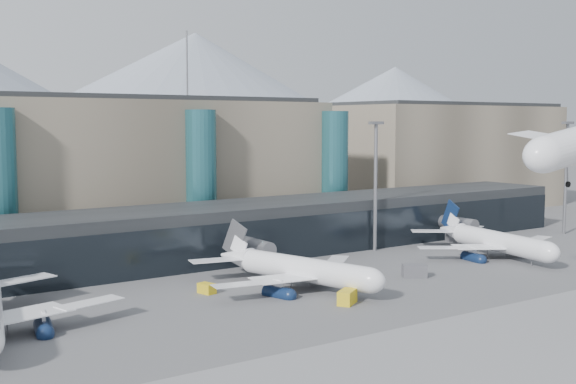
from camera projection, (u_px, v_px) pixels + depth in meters
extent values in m
plane|color=#515154|center=(449.00, 334.00, 87.15)|extent=(900.00, 900.00, 0.00)
cube|color=slate|center=(556.00, 368.00, 74.80)|extent=(400.00, 40.00, 0.04)
cube|color=black|center=(218.00, 232.00, 134.41)|extent=(170.00, 18.00, 10.00)
cube|color=black|center=(242.00, 244.00, 127.18)|extent=(170.00, 0.40, 8.00)
cylinder|color=slate|center=(248.00, 245.00, 125.43)|extent=(2.80, 14.00, 2.80)
cube|color=slate|center=(248.00, 262.00, 125.72)|extent=(1.20, 1.20, 2.40)
cylinder|color=slate|center=(449.00, 222.00, 153.41)|extent=(2.80, 14.00, 2.80)
cube|color=slate|center=(449.00, 236.00, 153.70)|extent=(1.20, 1.20, 2.40)
cube|color=gray|center=(32.00, 174.00, 145.79)|extent=(130.00, 30.00, 30.00)
cube|color=black|center=(29.00, 97.00, 144.29)|extent=(123.50, 28.00, 1.00)
cube|color=gray|center=(448.00, 158.00, 212.94)|extent=(70.00, 30.00, 30.00)
cube|color=black|center=(449.00, 105.00, 211.44)|extent=(66.50, 28.00, 1.00)
cylinder|color=#245D67|center=(201.00, 178.00, 149.50)|extent=(6.40, 6.40, 28.00)
cylinder|color=#245D67|center=(335.00, 171.00, 169.09)|extent=(6.40, 6.40, 28.00)
cylinder|color=slate|center=(187.00, 66.00, 163.15)|extent=(0.40, 0.40, 16.00)
cone|color=gray|center=(196.00, 97.00, 485.35)|extent=(340.00, 340.00, 85.00)
cone|color=gray|center=(395.00, 110.00, 586.80)|extent=(300.00, 300.00, 70.00)
cylinder|color=slate|center=(375.00, 188.00, 142.24)|extent=(0.70, 0.70, 25.00)
cube|color=slate|center=(376.00, 123.00, 141.00)|extent=(3.00, 1.20, 0.60)
cylinder|color=slate|center=(566.00, 179.00, 163.63)|extent=(0.70, 0.70, 25.00)
cube|color=slate|center=(568.00, 123.00, 162.39)|extent=(3.00, 1.20, 0.60)
ellipsoid|color=white|center=(557.00, 122.00, 82.01)|extent=(6.06, 4.36, 4.29)
cube|color=white|center=(563.00, 127.00, 98.06)|extent=(13.38, 19.46, 0.21)
cylinder|color=#0E1E3F|center=(571.00, 144.00, 95.61)|extent=(5.21, 2.42, 2.36)
cylinder|color=slate|center=(576.00, 145.00, 84.49)|extent=(0.17, 0.17, 3.44)
cylinder|color=black|center=(576.00, 158.00, 84.64)|extent=(0.77, 0.28, 0.76)
cube|color=white|center=(58.00, 294.00, 91.18)|extent=(18.05, 9.66, 0.20)
cylinder|color=#0E1E3F|center=(42.00, 314.00, 89.32)|extent=(3.11, 5.15, 2.19)
cube|color=white|center=(21.00, 268.00, 102.24)|extent=(9.53, 5.81, 0.16)
cylinder|color=black|center=(7.00, 327.00, 88.50)|extent=(0.53, 0.96, 0.91)
cylinder|color=white|center=(295.00, 261.00, 110.98)|extent=(9.97, 22.93, 3.77)
ellipsoid|color=white|center=(357.00, 270.00, 103.75)|extent=(5.10, 6.13, 3.77)
cone|color=white|center=(227.00, 249.00, 120.25)|extent=(5.44, 7.30, 3.77)
cube|color=white|center=(319.00, 256.00, 118.31)|extent=(15.89, 14.87, 0.19)
cylinder|color=#0E1E3F|center=(318.00, 270.00, 116.17)|extent=(3.26, 4.95, 2.08)
cube|color=white|center=(246.00, 244.00, 123.73)|extent=(8.33, 8.23, 0.15)
cube|color=white|center=(252.00, 272.00, 105.83)|extent=(16.92, 7.96, 0.19)
cylinder|color=#0E1E3F|center=(267.00, 284.00, 106.69)|extent=(3.26, 4.95, 2.08)
cube|color=white|center=(208.00, 251.00, 116.74)|extent=(8.95, 4.92, 0.15)
cube|color=slate|center=(226.00, 231.00, 120.17)|extent=(1.79, 5.48, 6.64)
cube|color=white|center=(230.00, 238.00, 119.66)|extent=(1.30, 3.69, 3.63)
cylinder|color=slate|center=(337.00, 284.00, 106.16)|extent=(0.15, 0.15, 3.02)
cylinder|color=black|center=(337.00, 292.00, 106.28)|extent=(0.42, 0.71, 0.67)
cylinder|color=black|center=(300.00, 281.00, 113.70)|extent=(0.56, 0.92, 0.86)
cylinder|color=black|center=(281.00, 286.00, 110.23)|extent=(0.56, 0.92, 0.86)
cylinder|color=white|center=(493.00, 234.00, 136.69)|extent=(7.29, 23.23, 3.80)
ellipsoid|color=white|center=(538.00, 244.00, 126.38)|extent=(4.57, 5.84, 3.80)
cone|color=white|center=(445.00, 224.00, 149.93)|extent=(4.76, 7.06, 3.80)
cube|color=white|center=(520.00, 234.00, 141.71)|extent=(17.27, 9.89, 0.19)
cylinder|color=#0E1E3F|center=(517.00, 245.00, 139.88)|extent=(2.77, 4.85, 2.09)
cube|color=white|center=(463.00, 221.00, 151.86)|extent=(9.11, 5.88, 0.15)
cube|color=white|center=(453.00, 239.00, 134.74)|extent=(16.69, 13.74, 0.19)
cylinder|color=#0E1E3F|center=(466.00, 250.00, 134.58)|extent=(2.77, 4.85, 2.09)
cube|color=white|center=(427.00, 224.00, 147.96)|extent=(8.77, 7.73, 0.15)
cube|color=#0E1E3F|center=(444.00, 209.00, 149.93)|extent=(1.10, 5.64, 6.68)
cube|color=white|center=(447.00, 215.00, 149.15)|extent=(0.85, 3.79, 3.65)
cylinder|color=slate|center=(523.00, 254.00, 129.72)|extent=(0.15, 0.15, 3.04)
cylinder|color=black|center=(523.00, 262.00, 129.84)|extent=(0.34, 0.70, 0.67)
cylinder|color=black|center=(499.00, 252.00, 138.91)|extent=(0.47, 0.91, 0.87)
cylinder|color=black|center=(480.00, 254.00, 136.97)|extent=(0.47, 0.91, 0.87)
cube|color=gold|center=(207.00, 288.00, 107.46)|extent=(2.20, 2.95, 1.52)
cube|color=#4F4F54|center=(414.00, 271.00, 118.55)|extent=(4.41, 3.81, 2.17)
cube|color=gold|center=(347.00, 297.00, 101.19)|extent=(4.04, 3.55, 1.99)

